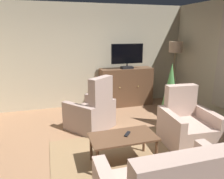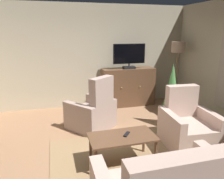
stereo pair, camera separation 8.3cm
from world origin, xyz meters
name	(u,v)px [view 2 (the right image)]	position (x,y,z in m)	size (l,w,h in m)	color
ground_plane	(116,157)	(0.00, 0.00, -0.02)	(6.22, 6.15, 0.04)	#936B4C
wall_back	(88,56)	(0.00, 2.82, 1.38)	(6.22, 0.10, 2.76)	#B2A88E
rug_central	(129,158)	(0.18, -0.13, 0.01)	(2.56, 1.87, 0.01)	#8E704C
tv_cabinet	(128,88)	(1.06, 2.47, 0.51)	(1.46, 0.48, 1.06)	#402A1C
television	(129,56)	(1.06, 2.42, 1.41)	(0.89, 0.20, 0.67)	black
coffee_table	(122,139)	(0.03, -0.23, 0.42)	(1.04, 0.56, 0.48)	brown
tv_remote	(127,134)	(0.10, -0.20, 0.49)	(0.17, 0.05, 0.02)	black
armchair_facing_sofa	(188,128)	(1.38, 0.04, 0.33)	(0.92, 0.96, 1.06)	#BC9E8E
armchair_by_fireplace	(93,113)	(-0.18, 1.21, 0.35)	(1.16, 1.15, 1.16)	#A3897F
potted_plant_tall_palm_by_window	(172,92)	(1.50, 0.89, 0.77)	(0.39, 0.39, 1.41)	beige
floor_lamp	(178,54)	(2.42, 2.26, 1.44)	(0.36, 0.36, 1.77)	#4C4233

